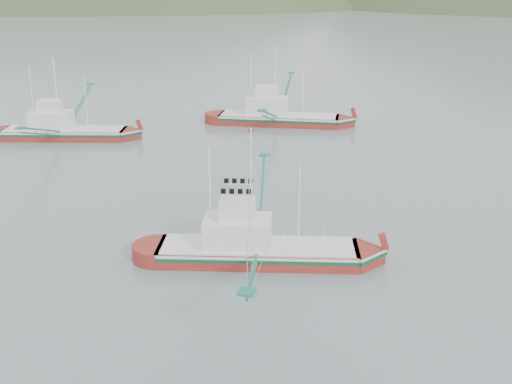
# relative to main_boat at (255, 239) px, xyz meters

# --- Properties ---
(ground) EXTENTS (1200.00, 1200.00, 0.00)m
(ground) POSITION_rel_main_boat_xyz_m (-0.90, -1.07, -1.62)
(ground) COLOR slate
(ground) RESTS_ON ground
(main_boat) EXTENTS (13.82, 24.22, 9.86)m
(main_boat) POSITION_rel_main_boat_xyz_m (0.00, 0.00, 0.00)
(main_boat) COLOR maroon
(main_boat) RESTS_ON ground
(bg_boat_far) EXTENTS (15.43, 27.78, 11.24)m
(bg_boat_far) POSITION_rel_main_boat_xyz_m (-5.24, 41.23, -0.08)
(bg_boat_far) COLOR maroon
(bg_boat_far) RESTS_ON ground
(bg_boat_left) EXTENTS (14.76, 25.69, 10.49)m
(bg_boat_left) POSITION_rel_main_boat_xyz_m (-28.67, 29.00, 0.15)
(bg_boat_left) COLOR maroon
(bg_boat_left) RESTS_ON ground
(headland_left) EXTENTS (448.00, 308.00, 210.00)m
(headland_left) POSITION_rel_main_boat_xyz_m (-180.90, 358.93, -1.62)
(headland_left) COLOR #354C27
(headland_left) RESTS_ON ground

